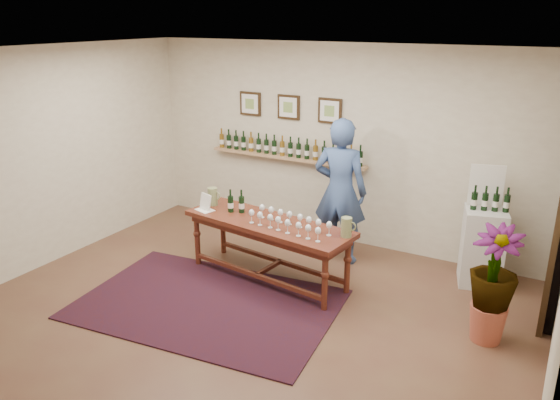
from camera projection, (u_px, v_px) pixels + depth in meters
The scene contains 14 objects.
ground at pixel (245, 314), 6.03m from camera, with size 6.00×6.00×0.00m, color #512E24.
room_shell at pixel (487, 202), 6.22m from camera, with size 6.00×6.00×6.00m.
rug at pixel (208, 304), 6.23m from camera, with size 2.88×1.92×0.02m, color #42110B.
tasting_table at pixel (268, 230), 6.65m from camera, with size 2.24×0.97×0.77m.
table_glasses at pixel (289, 222), 6.34m from camera, with size 1.28×0.30×0.18m, color silver, non-canonical shape.
table_bottles at pixel (236, 201), 6.86m from camera, with size 0.27×0.16×0.29m, color black, non-canonical shape.
pitcher_left at pixel (213, 196), 7.14m from camera, with size 0.15×0.15×0.23m, color olive, non-canonical shape.
pitcher_right at pixel (346, 227), 6.12m from camera, with size 0.14×0.14×0.23m, color olive, non-canonical shape.
menu_card at pixel (205, 202), 6.96m from camera, with size 0.23×0.17×0.21m, color white.
display_pedestal at pixel (482, 247), 6.59m from camera, with size 0.48×0.48×0.95m, color silver.
pedestal_bottles at pixel (491, 199), 6.37m from camera, with size 0.28×0.08×0.28m, color black, non-canonical shape.
info_sign at pixel (486, 185), 6.47m from camera, with size 0.40×0.02×0.54m, color white.
potted_plant at pixel (492, 285), 5.36m from camera, with size 0.59×0.59×1.06m.
person at pixel (340, 191), 7.07m from camera, with size 0.70×0.46×1.93m, color #354D7E.
Camera 1 is at (2.94, -4.42, 3.15)m, focal length 35.00 mm.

